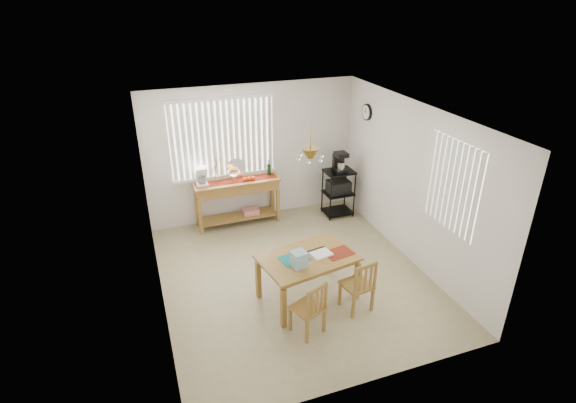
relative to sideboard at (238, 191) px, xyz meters
name	(u,v)px	position (x,y,z in m)	size (l,w,h in m)	color
ground	(294,277)	(0.38, -2.01, -0.68)	(4.00, 4.50, 0.01)	tan
room_shell	(294,177)	(0.38, -1.99, 1.02)	(4.20, 4.70, 2.70)	silver
sideboard	(238,191)	(0.00, 0.00, 0.00)	(1.59, 0.45, 0.89)	olive
sideboard_items	(222,175)	(-0.26, 0.01, 0.36)	(1.51, 0.38, 0.69)	maroon
wire_cart	(338,188)	(1.94, -0.30, -0.11)	(0.55, 0.44, 0.93)	black
cart_items	(340,162)	(1.94, -0.29, 0.44)	(0.22, 0.26, 0.38)	black
dining_table	(308,261)	(0.38, -2.57, -0.04)	(1.46, 1.08, 0.71)	olive
table_items	(305,258)	(0.27, -2.70, 0.12)	(1.08, 0.48, 0.23)	#167D7F
chair_left	(309,309)	(0.12, -3.26, -0.28)	(0.48, 0.48, 0.80)	olive
chair_right	(358,286)	(0.94, -3.04, -0.27)	(0.43, 0.43, 0.82)	olive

